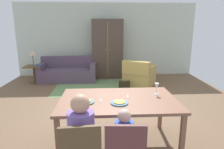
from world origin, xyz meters
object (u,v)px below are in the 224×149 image
object	(u,v)px
plate_near_child	(119,103)
armoire	(107,49)
couch	(68,72)
book_upper	(39,65)
table_lamp	(32,53)
plate_near_man	(86,102)
wine_glass	(157,86)
side_table	(34,72)
person_child	(124,148)
dining_table	(118,103)
book_lower	(39,65)
handbag	(124,85)
armchair	(139,75)
person_man	(82,143)

from	to	relation	value
plate_near_child	armoire	distance (m)	4.58
couch	book_upper	bearing A→B (deg)	-162.92
plate_near_child	table_lamp	distance (m)	4.60
plate_near_man	wine_glass	size ratio (longest dim) A/B	1.34
plate_near_child	side_table	bearing A→B (deg)	122.67
plate_near_child	side_table	size ratio (longest dim) A/B	0.43
couch	person_child	bearing A→B (deg)	-73.15
armoire	side_table	xyz separation A→B (m)	(-2.46, -0.71, -0.67)
plate_near_child	plate_near_man	bearing A→B (deg)	172.86
plate_near_man	couch	world-z (taller)	couch
dining_table	book_lower	distance (m)	4.34
side_table	handbag	xyz separation A→B (m)	(2.90, -0.90, -0.25)
dining_table	couch	bearing A→B (deg)	109.74
armchair	armoire	xyz separation A→B (m)	(-0.97, 1.15, 0.73)
person_child	handbag	bearing A→B (deg)	83.13
armchair	side_table	world-z (taller)	armchair
wine_glass	handbag	world-z (taller)	wine_glass
person_man	person_child	size ratio (longest dim) A/B	1.20
plate_near_man	side_table	bearing A→B (deg)	117.72
dining_table	couch	world-z (taller)	couch
armoire	armchair	bearing A→B (deg)	-50.02
couch	handbag	distance (m)	2.18
armchair	side_table	bearing A→B (deg)	172.58
armoire	book_lower	distance (m)	2.44
book_lower	book_upper	xyz separation A→B (m)	(0.01, -0.00, 0.03)
armoire	person_man	bearing A→B (deg)	-95.16
person_man	armoire	bearing A→B (deg)	84.84
plate_near_man	wine_glass	bearing A→B (deg)	15.17
side_table	book_lower	bearing A→B (deg)	-3.04
armoire	handbag	bearing A→B (deg)	-74.53
plate_near_child	book_lower	bearing A→B (deg)	120.85
table_lamp	side_table	bearing A→B (deg)	-63.43
plate_near_child	handbag	size ratio (longest dim) A/B	0.78
couch	person_man	bearing A→B (deg)	-78.71
plate_near_man	armoire	distance (m)	4.54
side_table	book_upper	size ratio (longest dim) A/B	2.64
person_man	person_child	distance (m)	0.49
plate_near_child	table_lamp	xyz separation A→B (m)	(-2.48, 3.86, 0.24)
couch	book_lower	xyz separation A→B (m)	(-0.89, -0.27, 0.29)
dining_table	couch	size ratio (longest dim) A/B	0.90
couch	handbag	bearing A→B (deg)	-32.19
person_man	book_lower	size ratio (longest dim) A/B	5.04
plate_near_man	person_child	distance (m)	0.85
wine_glass	book_upper	bearing A→B (deg)	129.92
dining_table	plate_near_man	distance (m)	0.50
plate_near_man	plate_near_child	bearing A→B (deg)	-7.14
plate_near_man	armchair	world-z (taller)	armchair
plate_near_man	book_lower	size ratio (longest dim) A/B	1.14
plate_near_child	table_lamp	world-z (taller)	table_lamp
armoire	book_upper	bearing A→B (deg)	-162.47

